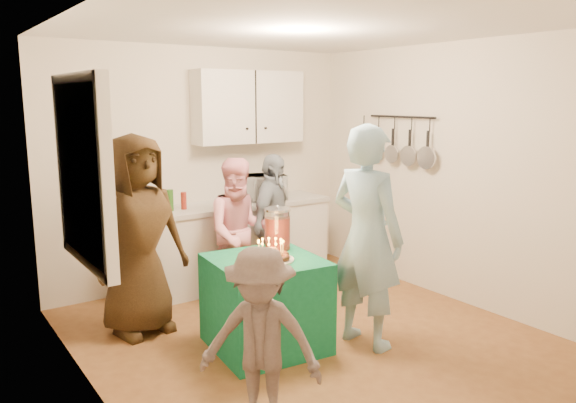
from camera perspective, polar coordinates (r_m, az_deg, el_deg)
floor at (r=5.02m, az=2.34°, el=-13.64°), size 4.00×4.00×0.00m
ceiling at (r=4.61m, az=2.59°, el=17.33°), size 4.00×4.00×0.00m
back_wall at (r=6.34m, az=-8.53°, el=3.55°), size 3.60×3.60×0.00m
left_wall at (r=3.85m, az=-19.45°, el=-1.33°), size 4.00×4.00×0.00m
right_wall at (r=5.89m, az=16.58°, el=2.73°), size 4.00×4.00×0.00m
window_night at (r=4.10m, az=-20.38°, el=2.85°), size 0.04×1.00×1.20m
counter at (r=6.33m, az=-5.49°, el=-4.42°), size 2.20×0.58×0.86m
countertop at (r=6.23m, az=-5.56°, el=-0.37°), size 2.24×0.62×0.05m
upper_cabinet at (r=6.40m, az=-4.01°, el=9.54°), size 1.30×0.30×0.80m
pot_rack at (r=6.27m, az=11.26°, el=6.15°), size 0.12×1.00×0.60m
microwave at (r=6.38m, az=-2.71°, el=1.46°), size 0.58×0.46×0.29m
party_table at (r=4.71m, az=-2.31°, el=-10.27°), size 0.93×0.93×0.76m
donut_cake at (r=4.52m, az=-1.78°, el=-4.92°), size 0.38×0.38×0.18m
punch_jar at (r=4.84m, az=-1.08°, el=-2.91°), size 0.22×0.22×0.34m
man_birthday at (r=4.65m, az=8.00°, el=-3.59°), size 0.56×0.75×1.85m
woman_back_left at (r=5.03m, az=-14.99°, el=-3.32°), size 0.93×0.68×1.76m
woman_back_center at (r=5.60m, az=-4.85°, el=-3.12°), size 0.85×0.75×1.48m
woman_back_right at (r=5.97m, az=-1.57°, el=-2.22°), size 0.91×0.80×1.48m
child_near_left at (r=3.51m, az=-2.82°, el=-14.04°), size 0.84×0.86×1.18m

